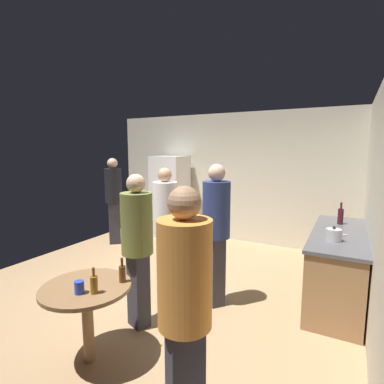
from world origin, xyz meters
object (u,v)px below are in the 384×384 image
object	(u,v)px
person_in_navy_shirt	(216,224)
person_in_white_shirt	(165,217)
wine_bottle_on_counter	(341,216)
beer_bottle_brown	(122,273)
beer_bottle_amber	(94,284)
person_in_olive_shirt	(137,239)
person_in_black_shirt	(114,194)
kettle	(334,235)
foreground_table	(87,297)
person_in_orange_shirt	(185,301)
plastic_cup_blue	(79,287)
refrigerator	(170,197)

from	to	relation	value
person_in_navy_shirt	person_in_white_shirt	world-z (taller)	person_in_navy_shirt
wine_bottle_on_counter	beer_bottle_brown	bearing A→B (deg)	-123.25
beer_bottle_amber	person_in_olive_shirt	bearing A→B (deg)	99.32
person_in_black_shirt	person_in_olive_shirt	distance (m)	3.11
person_in_white_shirt	person_in_black_shirt	bearing A→B (deg)	-93.63
beer_bottle_amber	person_in_white_shirt	size ratio (longest dim) A/B	0.14
kettle	foreground_table	distance (m)	2.74
person_in_navy_shirt	person_in_black_shirt	distance (m)	3.12
person_in_white_shirt	person_in_navy_shirt	bearing A→B (deg)	102.15
person_in_black_shirt	foreground_table	bearing A→B (deg)	-1.49
person_in_navy_shirt	person_in_orange_shirt	world-z (taller)	person_in_navy_shirt
beer_bottle_brown	kettle	bearing A→B (deg)	45.60
beer_bottle_brown	person_in_white_shirt	xyz separation A→B (m)	(-0.49, 1.49, 0.17)
wine_bottle_on_counter	foreground_table	xyz separation A→B (m)	(-1.95, -2.83, -0.39)
kettle	person_in_orange_shirt	distance (m)	2.33
plastic_cup_blue	person_in_navy_shirt	distance (m)	1.74
refrigerator	kettle	xyz separation A→B (m)	(3.40, -1.87, 0.07)
refrigerator	kettle	size ratio (longest dim) A/B	7.38
foreground_table	person_in_olive_shirt	xyz separation A→B (m)	(0.05, 0.68, 0.36)
wine_bottle_on_counter	foreground_table	size ratio (longest dim) A/B	0.39
person_in_navy_shirt	person_in_black_shirt	size ratio (longest dim) A/B	1.00
plastic_cup_blue	person_in_white_shirt	world-z (taller)	person_in_white_shirt
beer_bottle_amber	person_in_navy_shirt	xyz separation A→B (m)	(0.44, 1.57, 0.22)
kettle	foreground_table	xyz separation A→B (m)	(-1.91, -1.93, -0.34)
person_in_olive_shirt	person_in_white_shirt	world-z (taller)	same
foreground_table	person_in_black_shirt	bearing A→B (deg)	128.48
refrigerator	person_in_black_shirt	bearing A→B (deg)	-126.19
plastic_cup_blue	person_in_navy_shirt	world-z (taller)	person_in_navy_shirt
person_in_black_shirt	kettle	bearing A→B (deg)	38.18
beer_bottle_amber	person_in_black_shirt	xyz separation A→B (m)	(-2.40, 2.86, 0.22)
wine_bottle_on_counter	plastic_cup_blue	bearing A→B (deg)	-122.49
kettle	wine_bottle_on_counter	bearing A→B (deg)	87.56
refrigerator	wine_bottle_on_counter	bearing A→B (deg)	-15.71
kettle	wine_bottle_on_counter	xyz separation A→B (m)	(0.04, 0.90, 0.05)
kettle	person_in_navy_shirt	size ratio (longest dim) A/B	0.14
kettle	plastic_cup_blue	bearing A→B (deg)	-131.91
plastic_cup_blue	person_in_olive_shirt	xyz separation A→B (m)	(-0.01, 0.81, 0.20)
refrigerator	foreground_table	distance (m)	4.09
wine_bottle_on_counter	person_in_white_shirt	xyz separation A→B (m)	(-2.21, -1.12, -0.03)
beer_bottle_amber	person_in_white_shirt	world-z (taller)	person_in_white_shirt
refrigerator	plastic_cup_blue	xyz separation A→B (m)	(1.55, -3.93, -0.11)
wine_bottle_on_counter	person_in_orange_shirt	xyz separation A→B (m)	(-0.77, -3.11, 0.00)
kettle	wine_bottle_on_counter	distance (m)	0.90
beer_bottle_amber	person_in_navy_shirt	size ratio (longest dim) A/B	0.13
refrigerator	person_in_navy_shirt	size ratio (longest dim) A/B	1.01
refrigerator	person_in_black_shirt	distance (m)	1.25
beer_bottle_amber	person_in_olive_shirt	world-z (taller)	person_in_olive_shirt
plastic_cup_blue	kettle	bearing A→B (deg)	48.09
person_in_olive_shirt	person_in_orange_shirt	size ratio (longest dim) A/B	0.97
foreground_table	beer_bottle_amber	size ratio (longest dim) A/B	3.48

